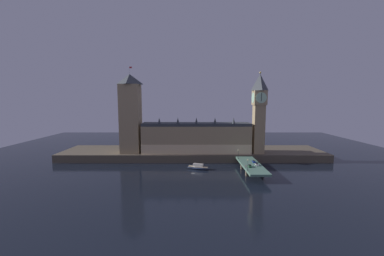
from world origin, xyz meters
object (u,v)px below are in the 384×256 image
at_px(car_southbound_lead, 256,164).
at_px(street_lamp_far, 238,153).
at_px(street_lamp_near, 247,163).
at_px(boat_upstream, 198,167).
at_px(pedestrian_near_rail, 245,166).
at_px(clock_tower, 258,111).
at_px(car_northbound_trail, 249,166).
at_px(car_southbound_trail, 253,162).
at_px(victoria_tower, 130,114).

bearing_deg(car_southbound_lead, street_lamp_far, 116.30).
height_order(street_lamp_near, boat_upstream, street_lamp_near).
height_order(car_southbound_lead, pedestrian_near_rail, pedestrian_near_rail).
distance_m(clock_tower, car_northbound_trail, 53.33).
distance_m(street_lamp_near, street_lamp_far, 29.44).
xyz_separation_m(car_southbound_trail, street_lamp_near, (-8.87, -19.10, 3.85)).
bearing_deg(victoria_tower, car_northbound_trail, -25.19).
xyz_separation_m(car_southbound_trail, pedestrian_near_rail, (-8.47, -12.92, 0.34)).
xyz_separation_m(clock_tower, car_northbound_trail, (-15.66, -37.66, -34.36)).
relative_size(car_southbound_lead, street_lamp_near, 0.66).
relative_size(car_northbound_trail, street_lamp_far, 0.66).
xyz_separation_m(car_northbound_trail, boat_upstream, (-33.23, 13.81, -4.87)).
height_order(clock_tower, street_lamp_far, clock_tower).
bearing_deg(car_northbound_trail, victoria_tower, 154.81).
distance_m(clock_tower, car_southbound_trail, 44.47).
height_order(car_southbound_trail, street_lamp_far, street_lamp_far).
relative_size(clock_tower, pedestrian_near_rail, 34.79).
height_order(street_lamp_far, boat_upstream, street_lamp_far).
bearing_deg(boat_upstream, car_northbound_trail, -22.58).
bearing_deg(street_lamp_near, pedestrian_near_rail, 86.29).
bearing_deg(street_lamp_near, boat_upstream, 144.28).
relative_size(car_southbound_lead, street_lamp_far, 0.69).
relative_size(car_northbound_trail, boat_upstream, 0.27).
distance_m(victoria_tower, boat_upstream, 70.92).
height_order(car_northbound_trail, street_lamp_far, street_lamp_far).
xyz_separation_m(street_lamp_far, boat_upstream, (-30.00, -7.87, -8.48)).
bearing_deg(clock_tower, boat_upstream, -154.00).
height_order(clock_tower, car_southbound_trail, clock_tower).
xyz_separation_m(victoria_tower, pedestrian_near_rail, (84.58, -42.70, -31.58)).
xyz_separation_m(street_lamp_near, boat_upstream, (-30.00, 21.57, -8.66)).
bearing_deg(car_southbound_trail, boat_upstream, 176.35).
xyz_separation_m(clock_tower, car_southbound_trail, (-10.02, -26.32, -34.42)).
bearing_deg(car_southbound_lead, street_lamp_near, -127.65).
xyz_separation_m(car_southbound_trail, boat_upstream, (-38.87, 2.48, -4.81)).
relative_size(victoria_tower, car_southbound_lead, 14.64).
height_order(car_southbound_lead, street_lamp_near, street_lamp_near).
xyz_separation_m(victoria_tower, car_southbound_lead, (93.05, -37.37, -31.93)).
bearing_deg(pedestrian_near_rail, street_lamp_near, -93.71).
bearing_deg(pedestrian_near_rail, victoria_tower, 153.22).
xyz_separation_m(clock_tower, street_lamp_far, (-18.88, -15.98, -30.75)).
bearing_deg(victoria_tower, clock_tower, -1.92).
bearing_deg(street_lamp_far, car_northbound_trail, -81.55).
height_order(clock_tower, pedestrian_near_rail, clock_tower).
xyz_separation_m(victoria_tower, street_lamp_far, (84.18, -19.43, -28.25)).
relative_size(clock_tower, boat_upstream, 3.88).
distance_m(car_northbound_trail, street_lamp_far, 22.22).
height_order(clock_tower, boat_upstream, clock_tower).
bearing_deg(car_northbound_trail, car_southbound_trail, 63.53).
height_order(pedestrian_near_rail, street_lamp_far, street_lamp_far).
bearing_deg(victoria_tower, pedestrian_near_rail, -26.78).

